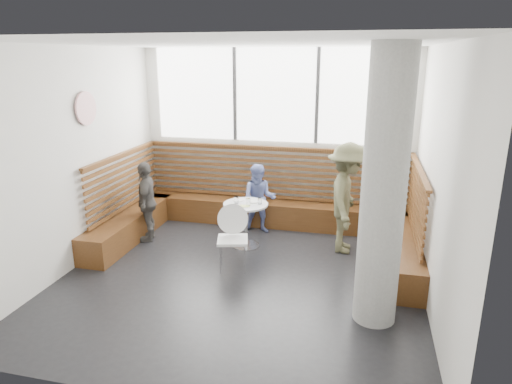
% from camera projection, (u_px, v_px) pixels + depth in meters
% --- Properties ---
extents(room, '(5.00, 5.00, 3.20)m').
position_uv_depth(room, '(238.00, 169.00, 6.05)').
color(room, silver).
rests_on(room, ground).
extents(booth, '(5.00, 2.50, 1.44)m').
position_uv_depth(booth, '(266.00, 212.00, 8.04)').
color(booth, '#462811').
rests_on(booth, ground).
extents(concrete_column, '(0.50, 0.50, 3.20)m').
position_uv_depth(concrete_column, '(384.00, 191.00, 5.07)').
color(concrete_column, gray).
rests_on(concrete_column, ground).
extents(wall_art, '(0.03, 0.50, 0.50)m').
position_uv_depth(wall_art, '(86.00, 108.00, 6.77)').
color(wall_art, white).
rests_on(wall_art, room).
extents(cafe_table, '(0.73, 0.73, 0.75)m').
position_uv_depth(cafe_table, '(246.00, 216.00, 7.46)').
color(cafe_table, silver).
rests_on(cafe_table, ground).
extents(cafe_chair, '(0.46, 0.45, 0.95)m').
position_uv_depth(cafe_chair, '(234.00, 232.00, 6.70)').
color(cafe_chair, white).
rests_on(cafe_chair, ground).
extents(adult_man, '(0.68, 1.16, 1.78)m').
position_uv_depth(adult_man, '(347.00, 198.00, 7.21)').
color(adult_man, brown).
rests_on(adult_man, ground).
extents(child_back, '(0.65, 0.54, 1.24)m').
position_uv_depth(child_back, '(259.00, 199.00, 8.07)').
color(child_back, '#6D7CBE').
rests_on(child_back, ground).
extents(child_left, '(0.55, 0.86, 1.37)m').
position_uv_depth(child_left, '(147.00, 201.00, 7.72)').
color(child_left, '#474441').
rests_on(child_left, ground).
extents(plate_near, '(0.19, 0.19, 0.01)m').
position_uv_depth(plate_near, '(238.00, 200.00, 7.56)').
color(plate_near, white).
rests_on(plate_near, cafe_table).
extents(plate_far, '(0.22, 0.22, 0.02)m').
position_uv_depth(plate_far, '(254.00, 201.00, 7.49)').
color(plate_far, white).
rests_on(plate_far, cafe_table).
extents(glass_left, '(0.07, 0.07, 0.11)m').
position_uv_depth(glass_left, '(236.00, 200.00, 7.39)').
color(glass_left, white).
rests_on(glass_left, cafe_table).
extents(glass_mid, '(0.07, 0.07, 0.12)m').
position_uv_depth(glass_mid, '(248.00, 202.00, 7.28)').
color(glass_mid, white).
rests_on(glass_mid, cafe_table).
extents(glass_right, '(0.07, 0.07, 0.10)m').
position_uv_depth(glass_right, '(260.00, 201.00, 7.37)').
color(glass_right, white).
rests_on(glass_right, cafe_table).
extents(menu_card, '(0.22, 0.19, 0.00)m').
position_uv_depth(menu_card, '(243.00, 206.00, 7.27)').
color(menu_card, '#A5C64C').
rests_on(menu_card, cafe_table).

